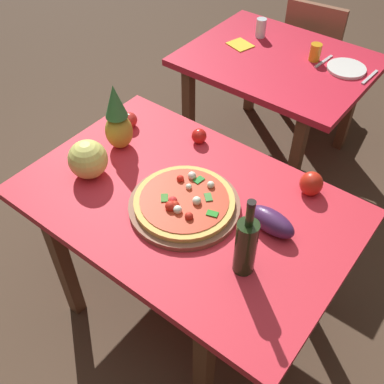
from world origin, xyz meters
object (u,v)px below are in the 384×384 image
Objects in this scene: tomato_near_board at (199,136)px; fork_utensil at (324,61)px; drinking_glass_juice at (315,52)px; napkin_folded at (240,45)px; pizza_board at (184,206)px; wine_bottle at (246,246)px; melon at (88,159)px; background_table at (276,73)px; drinking_glass_water at (261,28)px; bell_pepper at (311,184)px; pineapple_left at (118,120)px; dinner_plate at (346,68)px; tomato_by_bottle at (130,120)px; display_table at (186,213)px; pizza at (184,201)px; eggplant at (271,221)px; knife_utensil at (370,77)px; dining_chair at (313,50)px.

fork_utensil is (0.13, 1.03, -0.03)m from tomato_near_board.
drinking_glass_juice is 0.46m from napkin_folded.
tomato_near_board reaches higher than pizza_board.
melon is at bearing 179.23° from wine_bottle.
background_table is 9.36× the size of drinking_glass_water.
pineapple_left is at bearing -162.55° from bell_pepper.
drinking_glass_water reaches higher than dinner_plate.
background_table is 1.05m from tomato_by_bottle.
fork_utensil is (0.47, 1.14, -0.03)m from tomato_by_bottle.
melon is 1.69× the size of drinking_glass_juice.
tomato_near_board is 0.39× the size of fork_utensil.
display_table is 1.37m from dinner_plate.
wine_bottle is at bearing -16.28° from pizza.
display_table is 12.89× the size of bell_pepper.
melon is at bearing -165.21° from eggplant.
pizza_board is 1.40m from napkin_folded.
pizza is 5.75× the size of tomato_near_board.
knife_utensil is at bearing 61.89° from pineapple_left.
eggplant is 1.35m from drinking_glass_juice.
display_table is at bearing -77.25° from background_table.
eggplant is 1.29m from knife_utensil.
bell_pepper reaches higher than background_table.
pizza_board is at bearing -84.60° from drinking_glass_juice.
drinking_glass_water is at bearing 130.13° from bell_pepper.
display_table is at bearing -167.78° from eggplant.
pizza_board reaches higher than display_table.
bell_pepper is (0.66, -0.89, 0.14)m from background_table.
melon is 1.54m from fork_utensil.
knife_utensil reaches higher than display_table.
dining_chair is at bearing 86.40° from pineapple_left.
dinner_plate is (0.06, 1.40, -0.03)m from pizza.
tomato_by_bottle reaches higher than knife_utensil.
drinking_glass_juice reaches higher than knife_utensil.
wine_bottle is 0.23m from eggplant.
eggplant is at bearing 18.95° from pizza_board.
dining_chair reaches higher than tomato_near_board.
tomato_near_board is at bearing 139.51° from wine_bottle.
dinner_plate is at bearing 61.90° from tomato_by_bottle.
fork_utensil is at bearing 27.98° from background_table.
eggplant is 1.74× the size of drinking_glass_water.
drinking_glass_water is (-0.23, 0.17, 0.15)m from background_table.
knife_utensil is at bearing 81.70° from pizza.
pizza is 5.37× the size of tomato_by_bottle.
dining_chair is 4.25× the size of eggplant.
wine_bottle is at bearing -0.77° from melon.
pizza is at bearing -72.78° from pizza_board.
melon is 1.51m from drinking_glass_juice.
display_table is 1.26× the size of background_table.
dining_chair is (-0.06, 0.66, -0.15)m from background_table.
eggplant is 1.35m from fork_utensil.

